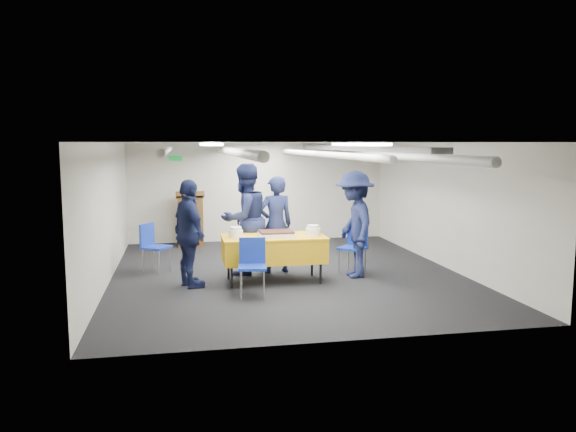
# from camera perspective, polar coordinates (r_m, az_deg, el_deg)

# --- Properties ---
(ground) EXTENTS (7.00, 7.00, 0.00)m
(ground) POSITION_cam_1_polar(r_m,az_deg,el_deg) (9.99, -0.20, -5.84)
(ground) COLOR black
(ground) RESTS_ON ground
(room_shell) EXTENTS (6.00, 7.00, 2.30)m
(room_shell) POSITION_cam_1_polar(r_m,az_deg,el_deg) (10.15, -0.11, 4.72)
(room_shell) COLOR beige
(room_shell) RESTS_ON ground
(serving_table) EXTENTS (1.69, 0.86, 0.77)m
(serving_table) POSITION_cam_1_polar(r_m,az_deg,el_deg) (9.29, -1.47, -3.33)
(serving_table) COLOR black
(serving_table) RESTS_ON ground
(sheet_cake) EXTENTS (0.57, 0.45, 0.10)m
(sheet_cake) POSITION_cam_1_polar(r_m,az_deg,el_deg) (9.18, -1.20, -1.81)
(sheet_cake) COLOR white
(sheet_cake) RESTS_ON serving_table
(plate_stack_left) EXTENTS (0.23, 0.23, 0.18)m
(plate_stack_left) POSITION_cam_1_polar(r_m,az_deg,el_deg) (9.11, -5.33, -1.70)
(plate_stack_left) COLOR white
(plate_stack_left) RESTS_ON serving_table
(plate_stack_right) EXTENTS (0.25, 0.25, 0.17)m
(plate_stack_right) POSITION_cam_1_polar(r_m,az_deg,el_deg) (9.32, 2.56, -1.49)
(plate_stack_right) COLOR white
(plate_stack_right) RESTS_ON serving_table
(podium) EXTENTS (0.62, 0.53, 1.25)m
(podium) POSITION_cam_1_polar(r_m,az_deg,el_deg) (12.71, -9.88, -0.27)
(podium) COLOR brown
(podium) RESTS_ON ground
(chair_near) EXTENTS (0.47, 0.47, 0.87)m
(chair_near) POSITION_cam_1_polar(r_m,az_deg,el_deg) (8.49, -3.64, -4.55)
(chair_near) COLOR gray
(chair_near) RESTS_ON ground
(chair_right) EXTENTS (0.59, 0.59, 0.87)m
(chair_right) POSITION_cam_1_polar(r_m,az_deg,el_deg) (10.04, 6.80, -2.73)
(chair_right) COLOR gray
(chair_right) RESTS_ON ground
(chair_left) EXTENTS (0.58, 0.58, 0.87)m
(chair_left) POSITION_cam_1_polar(r_m,az_deg,el_deg) (10.28, -13.63, -2.64)
(chair_left) COLOR gray
(chair_left) RESTS_ON ground
(sailor_a) EXTENTS (0.69, 0.51, 1.72)m
(sailor_a) POSITION_cam_1_polar(r_m,az_deg,el_deg) (9.92, -1.26, -0.86)
(sailor_a) COLOR black
(sailor_a) RESTS_ON ground
(sailor_b) EXTENTS (1.19, 1.12, 1.94)m
(sailor_b) POSITION_cam_1_polar(r_m,az_deg,el_deg) (9.84, -4.41, -0.32)
(sailor_b) COLOR black
(sailor_b) RESTS_ON ground
(sailor_c) EXTENTS (0.76, 1.10, 1.73)m
(sailor_c) POSITION_cam_1_polar(r_m,az_deg,el_deg) (9.03, -9.98, -1.79)
(sailor_c) COLOR black
(sailor_c) RESTS_ON ground
(sailor_d) EXTENTS (0.72, 1.20, 1.82)m
(sailor_d) POSITION_cam_1_polar(r_m,az_deg,el_deg) (9.66, 6.77, -0.84)
(sailor_d) COLOR black
(sailor_d) RESTS_ON ground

